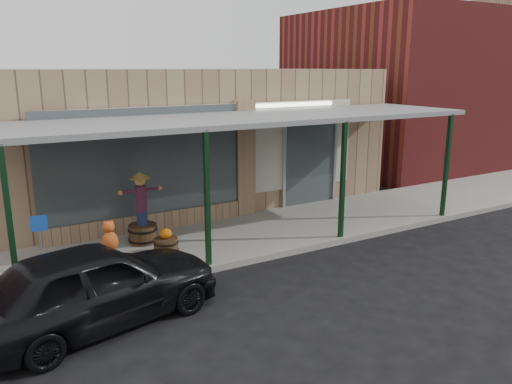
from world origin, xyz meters
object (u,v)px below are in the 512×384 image
barrel_scarecrow (142,219)px  parked_sedan (95,285)px  barrel_pumpkin (166,244)px  handicap_sign (41,242)px

barrel_scarecrow → parked_sedan: 3.69m
barrel_scarecrow → parked_sedan: (-1.82, -3.21, -0.01)m
barrel_scarecrow → barrel_pumpkin: bearing=-74.3°
barrel_scarecrow → barrel_pumpkin: 1.07m
handicap_sign → parked_sedan: size_ratio=0.32×
parked_sedan → handicap_sign: bearing=7.5°
barrel_pumpkin → parked_sedan: size_ratio=0.14×
barrel_pumpkin → handicap_sign: 2.79m
barrel_scarecrow → parked_sedan: barrel_scarecrow is taller
handicap_sign → parked_sedan: (0.60, -1.64, -0.35)m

